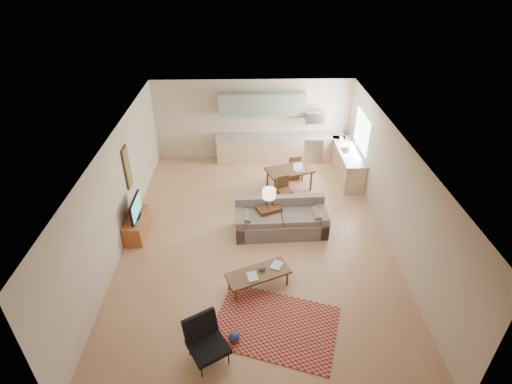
{
  "coord_description": "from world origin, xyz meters",
  "views": [
    {
      "loc": [
        -0.21,
        -7.97,
        6.32
      ],
      "look_at": [
        0.0,
        0.3,
        1.15
      ],
      "focal_mm": 28.0,
      "sensor_mm": 36.0,
      "label": 1
    }
  ],
  "objects_px": {
    "dining_table": "(289,179)",
    "coffee_table": "(258,280)",
    "armchair": "(208,344)",
    "console_table": "(269,218)",
    "tv_credenza": "(137,225)",
    "sofa": "(281,218)"
  },
  "relations": [
    {
      "from": "dining_table",
      "to": "coffee_table",
      "type": "bearing_deg",
      "value": -124.04
    },
    {
      "from": "armchair",
      "to": "console_table",
      "type": "relative_size",
      "value": 1.23
    },
    {
      "from": "tv_credenza",
      "to": "coffee_table",
      "type": "bearing_deg",
      "value": -32.6
    },
    {
      "from": "coffee_table",
      "to": "console_table",
      "type": "distance_m",
      "value": 2.09
    },
    {
      "from": "tv_credenza",
      "to": "armchair",
      "type": "bearing_deg",
      "value": -60.5
    },
    {
      "from": "sofa",
      "to": "coffee_table",
      "type": "relative_size",
      "value": 1.75
    },
    {
      "from": "coffee_table",
      "to": "tv_credenza",
      "type": "relative_size",
      "value": 1.18
    },
    {
      "from": "armchair",
      "to": "console_table",
      "type": "height_order",
      "value": "armchair"
    },
    {
      "from": "coffee_table",
      "to": "armchair",
      "type": "relative_size",
      "value": 1.66
    },
    {
      "from": "armchair",
      "to": "console_table",
      "type": "distance_m",
      "value": 4.01
    },
    {
      "from": "console_table",
      "to": "armchair",
      "type": "bearing_deg",
      "value": -131.03
    },
    {
      "from": "sofa",
      "to": "armchair",
      "type": "height_order",
      "value": "sofa"
    },
    {
      "from": "sofa",
      "to": "console_table",
      "type": "relative_size",
      "value": 3.56
    },
    {
      "from": "sofa",
      "to": "tv_credenza",
      "type": "bearing_deg",
      "value": 177.81
    },
    {
      "from": "coffee_table",
      "to": "dining_table",
      "type": "bearing_deg",
      "value": 52.39
    },
    {
      "from": "tv_credenza",
      "to": "dining_table",
      "type": "relative_size",
      "value": 0.86
    },
    {
      "from": "console_table",
      "to": "coffee_table",
      "type": "bearing_deg",
      "value": -121.73
    },
    {
      "from": "console_table",
      "to": "dining_table",
      "type": "distance_m",
      "value": 2.08
    },
    {
      "from": "tv_credenza",
      "to": "console_table",
      "type": "bearing_deg",
      "value": 2.38
    },
    {
      "from": "sofa",
      "to": "dining_table",
      "type": "height_order",
      "value": "sofa"
    },
    {
      "from": "sofa",
      "to": "tv_credenza",
      "type": "relative_size",
      "value": 2.08
    },
    {
      "from": "coffee_table",
      "to": "dining_table",
      "type": "distance_m",
      "value": 4.15
    }
  ]
}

